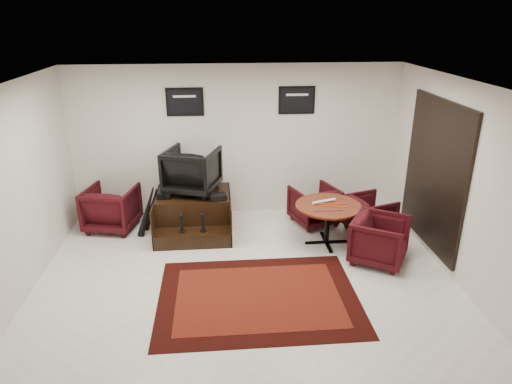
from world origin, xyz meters
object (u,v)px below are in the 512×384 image
(armchair_side, at_px, (111,206))
(meeting_table, at_px, (328,210))
(table_chair_back, at_px, (314,203))
(shine_chair, at_px, (192,168))
(table_chair_corner, at_px, (380,238))
(table_chair_window, at_px, (370,212))
(shine_podium, at_px, (194,213))

(armchair_side, height_order, meeting_table, armchair_side)
(meeting_table, bearing_deg, table_chair_back, 93.49)
(table_chair_back, bearing_deg, meeting_table, 73.69)
(shine_chair, bearing_deg, table_chair_corner, 170.95)
(table_chair_back, distance_m, table_chair_corner, 1.63)
(table_chair_back, bearing_deg, armchair_side, -21.29)
(table_chair_corner, bearing_deg, armchair_side, 101.37)
(armchair_side, xyz_separation_m, table_chair_window, (4.54, -0.52, -0.07))
(meeting_table, height_order, table_chair_corner, table_chair_corner)
(shine_chair, relative_size, table_chair_window, 1.21)
(shine_chair, relative_size, table_chair_back, 1.14)
(shine_chair, relative_size, meeting_table, 0.82)
(shine_podium, relative_size, table_chair_corner, 1.66)
(shine_chair, xyz_separation_m, armchair_side, (-1.45, 0.05, -0.68))
(shine_podium, height_order, table_chair_corner, table_chair_corner)
(armchair_side, distance_m, table_chair_window, 4.57)
(armchair_side, bearing_deg, shine_chair, -169.49)
(armchair_side, height_order, table_chair_corner, armchair_side)
(meeting_table, bearing_deg, armchair_side, 166.18)
(meeting_table, bearing_deg, shine_podium, 162.05)
(table_chair_window, bearing_deg, shine_podium, 65.38)
(shine_chair, bearing_deg, table_chair_window, -170.20)
(shine_podium, relative_size, armchair_side, 1.56)
(shine_podium, distance_m, shine_chair, 0.81)
(table_chair_corner, bearing_deg, table_chair_window, 20.69)
(table_chair_window, bearing_deg, table_chair_corner, 151.21)
(meeting_table, distance_m, table_chair_corner, 0.96)
(meeting_table, xyz_separation_m, table_chair_window, (0.86, 0.38, -0.25))
(shine_podium, distance_m, armchair_side, 1.47)
(table_chair_back, xyz_separation_m, table_chair_corner, (0.71, -1.47, 0.02))
(meeting_table, relative_size, table_chair_corner, 1.32)
(shine_podium, bearing_deg, meeting_table, -17.95)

